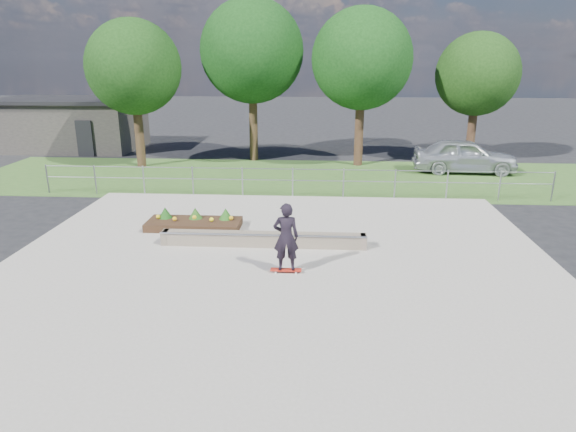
% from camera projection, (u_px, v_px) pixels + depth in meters
% --- Properties ---
extents(ground, '(120.00, 120.00, 0.00)m').
position_uv_depth(ground, '(277.00, 274.00, 13.28)').
color(ground, black).
rests_on(ground, ground).
extents(grass_verge, '(30.00, 8.00, 0.02)m').
position_uv_depth(grass_verge, '(297.00, 177.00, 23.75)').
color(grass_verge, '#2F5020').
rests_on(grass_verge, ground).
extents(concrete_slab, '(15.00, 15.00, 0.06)m').
position_uv_depth(concrete_slab, '(277.00, 273.00, 13.27)').
color(concrete_slab, gray).
rests_on(concrete_slab, ground).
extents(fence, '(20.06, 0.06, 1.20)m').
position_uv_depth(fence, '(293.00, 179.00, 20.19)').
color(fence, gray).
rests_on(fence, ground).
extents(building, '(8.40, 5.40, 3.00)m').
position_uv_depth(building, '(70.00, 123.00, 30.82)').
color(building, '#302D2A').
rests_on(building, ground).
extents(tree_far_left, '(4.55, 4.55, 7.15)m').
position_uv_depth(tree_far_left, '(134.00, 67.00, 24.70)').
color(tree_far_left, '#342215').
rests_on(tree_far_left, ground).
extents(tree_mid_left, '(5.25, 5.25, 8.25)m').
position_uv_depth(tree_mid_left, '(252.00, 51.00, 26.04)').
color(tree_mid_left, '#332214').
rests_on(tree_mid_left, ground).
extents(tree_mid_right, '(4.90, 4.90, 7.70)m').
position_uv_depth(tree_mid_right, '(362.00, 59.00, 24.87)').
color(tree_mid_right, '#352015').
rests_on(tree_mid_right, ground).
extents(tree_far_right, '(4.20, 4.20, 6.60)m').
position_uv_depth(tree_far_right, '(477.00, 75.00, 26.16)').
color(tree_far_right, '#382216').
rests_on(tree_far_right, ground).
extents(grind_ledge, '(6.00, 0.44, 0.43)m').
position_uv_depth(grind_ledge, '(263.00, 239.00, 14.99)').
color(grind_ledge, '#675B4C').
rests_on(grind_ledge, concrete_slab).
extents(planter_bed, '(3.00, 1.20, 0.61)m').
position_uv_depth(planter_bed, '(194.00, 222.00, 16.60)').
color(planter_bed, black).
rests_on(planter_bed, concrete_slab).
extents(skateboarder, '(0.80, 0.48, 1.86)m').
position_uv_depth(skateboarder, '(286.00, 237.00, 12.92)').
color(skateboarder, white).
rests_on(skateboarder, concrete_slab).
extents(parked_car, '(4.91, 2.20, 1.64)m').
position_uv_depth(parked_car, '(465.00, 156.00, 24.56)').
color(parked_car, '#A8ACB1').
rests_on(parked_car, ground).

